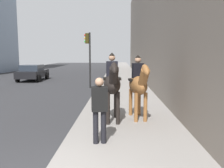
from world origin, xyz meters
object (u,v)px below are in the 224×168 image
Objects in this scene: mounted_horse_far at (138,84)px; traffic_light_near_curb at (89,51)px; pedestrian_greeting at (100,106)px; mounted_horse_near at (112,83)px; car_near_lane at (33,72)px.

traffic_light_near_curb is (8.40, 2.77, 1.23)m from mounted_horse_far.
pedestrian_greeting is 10.99m from traffic_light_near_curb.
mounted_horse_near is 1.37× the size of pedestrian_greeting.
car_near_lane is at bearing -155.76° from mounted_horse_near.
mounted_horse_far is at bearing 105.01° from mounted_horse_near.
traffic_light_near_curb reaches higher than mounted_horse_near.
mounted_horse_far is at bearing -161.73° from traffic_light_near_curb.
car_near_lane is 1.03× the size of traffic_light_near_curb.
car_near_lane is 7.45m from traffic_light_near_curb.
car_near_lane is (13.26, 7.48, -0.69)m from mounted_horse_near.
traffic_light_near_curb is at bearing -170.59° from mounted_horse_far.
pedestrian_greeting is (-2.04, 0.27, -0.33)m from mounted_horse_near.
pedestrian_greeting reaches higher than car_near_lane.
traffic_light_near_curb is at bearing -173.16° from mounted_horse_near.
mounted_horse_far reaches higher than pedestrian_greeting.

